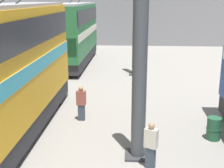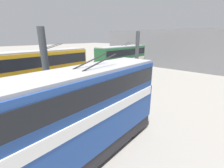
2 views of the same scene
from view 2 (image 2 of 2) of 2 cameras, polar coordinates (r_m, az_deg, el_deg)
name	(u,v)px [view 2 (image 2 of 2)]	position (r m, az deg, el deg)	size (l,w,h in m)	color
depot_back_wall	(176,50)	(34.03, 23.07, 11.87)	(0.50, 36.00, 8.05)	gray
support_column_near	(47,80)	(12.30, -23.36, 1.56)	(0.90, 0.90, 7.28)	#42474C
support_column_far	(137,61)	(20.73, 9.35, 8.78)	(0.90, 0.90, 7.28)	#42474C
bus_left_near	(77,114)	(7.79, -13.18, -11.13)	(10.89, 2.54, 5.73)	black
bus_right_mid	(43,72)	(17.78, -24.84, 4.18)	(10.09, 2.54, 5.89)	black
bus_right_far	(122,59)	(26.60, 3.93, 9.51)	(11.11, 2.54, 5.71)	black
person_by_right_row	(69,93)	(16.72, -16.13, -3.25)	(0.26, 0.43, 1.63)	#384251
person_aisle_foreground	(45,117)	(12.62, -24.18, -11.26)	(0.40, 0.48, 1.61)	#384251
person_aisle_midway	(97,94)	(15.48, -5.71, -3.99)	(0.48, 0.44, 1.76)	#384251
oil_drum	(92,121)	(11.89, -7.62, -13.73)	(0.59, 0.59, 0.92)	#235638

